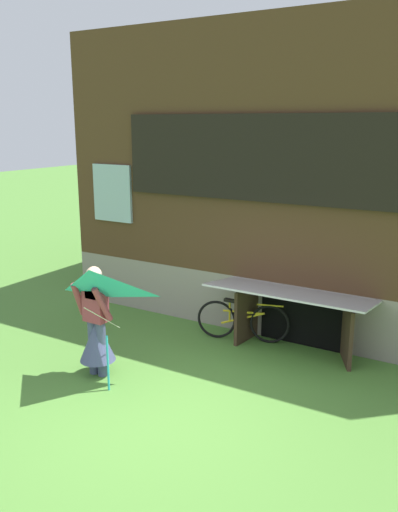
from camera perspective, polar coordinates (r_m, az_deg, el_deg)
The scene contains 5 objects.
ground_plane at distance 7.14m, azimuth -3.56°, elevation -16.40°, with size 60.00×60.00×0.00m, color #4C7F33.
log_house at distance 11.43m, azimuth 12.94°, elevation 8.79°, with size 8.29×6.66×5.28m.
person at distance 7.96m, azimuth -10.87°, elevation -7.74°, with size 0.61×0.53×1.65m.
kite at distance 7.03m, azimuth -11.43°, elevation -5.14°, with size 1.22×1.24×1.65m.
bicycle_yellow at distance 9.16m, azimuth 4.66°, elevation -6.88°, with size 1.53×0.49×0.72m.
Camera 1 is at (3.51, -5.06, 3.62)m, focal length 37.59 mm.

